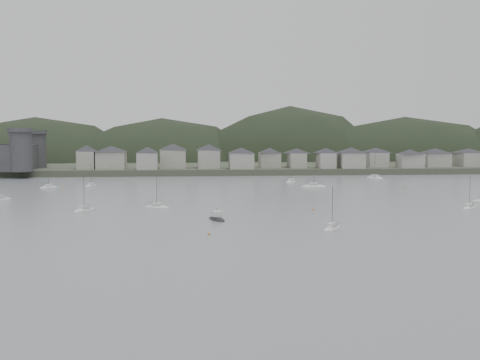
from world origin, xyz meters
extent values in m
plane|color=slate|center=(0.00, 0.00, 0.00)|extent=(900.00, 900.00, 0.00)
cube|color=#383D2D|center=(0.00, 295.00, 1.50)|extent=(900.00, 250.00, 3.00)
ellipsoid|color=black|center=(-110.87, 271.94, -10.14)|extent=(138.98, 92.48, 81.13)
ellipsoid|color=black|center=(-32.30, 272.87, -9.97)|extent=(132.08, 90.41, 79.74)
ellipsoid|color=black|center=(50.65, 272.93, -12.68)|extent=(133.88, 88.37, 101.41)
ellipsoid|color=black|center=(125.95, 267.91, -10.32)|extent=(165.81, 81.78, 82.55)
cylinder|color=#353537|center=(-92.00, 166.00, 12.00)|extent=(10.00, 10.00, 18.00)
cylinder|color=#353537|center=(-92.00, 194.00, 11.50)|extent=(10.00, 10.00, 17.00)
cube|color=#353537|center=(-92.00, 180.00, 9.00)|extent=(3.50, 30.00, 12.00)
cube|color=gray|center=(-65.00, 181.96, 7.29)|extent=(8.34, 12.91, 8.59)
pyramid|color=#2C2C31|center=(-65.00, 181.96, 13.09)|extent=(15.78, 15.78, 3.01)
cube|color=gray|center=(-53.32, 181.32, 7.18)|extent=(13.68, 13.35, 8.36)
pyramid|color=#2C2C31|center=(-53.32, 181.32, 12.82)|extent=(20.07, 20.07, 2.93)
cube|color=gray|center=(-35.57, 176.02, 7.04)|extent=(9.78, 10.20, 8.08)
pyramid|color=#2C2C31|center=(-35.57, 176.02, 12.49)|extent=(14.83, 14.83, 2.83)
cube|color=gray|center=(-23.51, 185.65, 7.55)|extent=(12.59, 13.33, 9.09)
pyramid|color=#2C2C31|center=(-23.51, 185.65, 13.68)|extent=(19.24, 19.24, 3.18)
cube|color=gray|center=(-5.75, 184.10, 7.43)|extent=(10.74, 12.17, 8.87)
pyramid|color=#2C2C31|center=(-5.75, 184.10, 13.42)|extent=(17.01, 17.01, 3.10)
cube|color=gray|center=(9.92, 177.53, 6.85)|extent=(11.63, 12.09, 7.69)
pyramid|color=#2C2C31|center=(9.92, 177.53, 12.04)|extent=(17.61, 17.61, 2.69)
cube|color=gray|center=(25.25, 186.19, 6.72)|extent=(10.37, 9.35, 7.44)
pyramid|color=#2C2C31|center=(25.25, 186.19, 11.74)|extent=(14.65, 14.65, 2.60)
cube|color=gray|center=(38.63, 183.79, 6.61)|extent=(8.24, 12.20, 7.22)
pyramid|color=#2C2C31|center=(38.63, 183.79, 11.48)|extent=(15.17, 15.17, 2.53)
cube|color=gray|center=(52.50, 178.55, 6.73)|extent=(8.06, 10.91, 7.46)
pyramid|color=#2C2C31|center=(52.50, 178.55, 11.77)|extent=(14.08, 14.08, 2.61)
cube|color=gray|center=(64.81, 177.06, 6.83)|extent=(11.73, 11.78, 7.66)
pyramid|color=#2C2C31|center=(64.81, 177.06, 12.00)|extent=(17.46, 17.46, 2.68)
cube|color=gray|center=(80.64, 186.91, 6.67)|extent=(10.19, 13.02, 7.33)
pyramid|color=#2C2C31|center=(80.64, 186.91, 11.62)|extent=(17.23, 17.23, 2.57)
cube|color=gray|center=(95.55, 178.06, 6.44)|extent=(11.70, 9.81, 6.88)
pyramid|color=#2C2C31|center=(95.55, 178.06, 11.08)|extent=(15.97, 15.97, 2.41)
cube|color=gray|center=(112.40, 186.91, 6.50)|extent=(12.83, 12.48, 7.00)
pyramid|color=#2C2C31|center=(112.40, 186.91, 11.22)|extent=(18.79, 18.79, 2.45)
cube|color=gray|center=(130.73, 187.42, 6.48)|extent=(11.07, 13.50, 6.97)
pyramid|color=#2C2C31|center=(130.73, 187.42, 11.19)|extent=(18.25, 18.25, 2.44)
ellipsoid|color=silver|center=(68.42, 150.00, 0.05)|extent=(7.71, 9.90, 1.94)
cube|color=silver|center=(68.42, 150.00, 1.32)|extent=(3.59, 4.01, 0.70)
cylinder|color=#3F3F42|center=(68.42, 150.00, 6.27)|extent=(0.12, 0.12, 12.14)
cylinder|color=#3F3F42|center=(69.33, 151.49, 1.87)|extent=(2.36, 3.78, 0.10)
ellipsoid|color=silver|center=(61.87, 44.81, 0.05)|extent=(6.96, 6.38, 1.43)
cube|color=silver|center=(61.87, 44.81, 1.07)|extent=(2.94, 2.82, 0.70)
cylinder|color=#3F3F42|center=(61.87, 44.81, 4.68)|extent=(0.12, 0.12, 8.97)
cylinder|color=#3F3F42|center=(62.85, 43.98, 1.62)|extent=(2.53, 2.16, 0.10)
ellipsoid|color=silver|center=(14.89, 13.39, 0.05)|extent=(6.52, 7.44, 1.51)
cube|color=silver|center=(14.89, 13.39, 1.10)|extent=(2.93, 3.10, 0.70)
cylinder|color=#3F3F42|center=(14.89, 13.39, 4.91)|extent=(0.12, 0.12, 9.43)
cylinder|color=#3F3F42|center=(15.72, 12.32, 1.65)|extent=(2.16, 2.75, 0.10)
ellipsoid|color=silver|center=(-75.36, 76.91, 0.05)|extent=(7.27, 8.31, 1.68)
cube|color=silver|center=(-75.36, 76.91, 1.19)|extent=(3.26, 3.46, 0.70)
cylinder|color=#3F3F42|center=(-74.44, 75.70, 1.74)|extent=(2.39, 3.06, 0.10)
ellipsoid|color=silver|center=(-54.35, 123.74, 0.05)|extent=(5.03, 7.27, 1.40)
cube|color=silver|center=(-54.35, 123.74, 1.05)|extent=(2.44, 2.87, 0.70)
cylinder|color=#3F3F42|center=(-54.35, 123.74, 4.57)|extent=(0.12, 0.12, 8.73)
cylinder|color=#3F3F42|center=(-53.81, 122.60, 1.60)|extent=(1.44, 2.88, 0.10)
ellipsoid|color=silver|center=(-44.88, 49.49, 0.05)|extent=(6.47, 8.02, 1.59)
cube|color=silver|center=(-44.88, 49.49, 1.14)|extent=(2.98, 3.28, 0.70)
cylinder|color=#3F3F42|center=(-44.88, 49.49, 5.15)|extent=(0.12, 0.12, 9.91)
cylinder|color=#3F3F42|center=(-44.10, 48.30, 1.69)|extent=(2.04, 3.03, 0.10)
ellipsoid|color=silver|center=(-25.55, 54.40, 0.05)|extent=(7.83, 4.32, 1.49)
cube|color=silver|center=(-25.55, 54.40, 1.10)|extent=(2.96, 2.29, 0.70)
cylinder|color=#3F3F42|center=(-25.55, 54.40, 4.86)|extent=(0.12, 0.12, 9.32)
cylinder|color=#3F3F42|center=(-26.84, 54.04, 1.65)|extent=(3.26, 1.00, 0.10)
ellipsoid|color=silver|center=(-69.40, 117.90, 0.05)|extent=(7.19, 6.48, 1.47)
cube|color=silver|center=(-69.40, 117.90, 1.09)|extent=(3.02, 2.88, 0.70)
cylinder|color=#3F3F42|center=(-69.40, 117.90, 4.80)|extent=(0.12, 0.12, 9.20)
cylinder|color=#3F3F42|center=(-70.42, 118.74, 1.64)|extent=(2.63, 2.17, 0.10)
ellipsoid|color=silver|center=(31.94, 111.84, 0.05)|extent=(9.93, 4.69, 1.91)
cube|color=silver|center=(31.94, 111.84, 1.30)|extent=(3.66, 2.66, 0.70)
cylinder|color=#3F3F42|center=(31.94, 111.84, 6.16)|extent=(0.12, 0.12, 11.93)
cylinder|color=#3F3F42|center=(33.63, 112.14, 1.85)|extent=(4.24, 0.86, 0.10)
ellipsoid|color=silver|center=(26.90, 133.76, 0.05)|extent=(6.54, 7.92, 1.58)
cube|color=silver|center=(26.90, 133.76, 1.14)|extent=(2.99, 3.26, 0.70)
cylinder|color=#3F3F42|center=(26.90, 133.76, 5.13)|extent=(0.12, 0.12, 9.85)
cylinder|color=#3F3F42|center=(26.10, 134.93, 1.69)|extent=(2.09, 2.98, 0.10)
ellipsoid|color=black|center=(-9.82, 29.79, 0.05)|extent=(5.12, 8.00, 1.66)
cube|color=silver|center=(-9.82, 29.79, 1.53)|extent=(2.75, 2.84, 1.40)
cylinder|color=#3F3F42|center=(-9.82, 29.79, 2.43)|extent=(0.10, 0.10, 1.20)
sphere|color=#CA8343|center=(-63.44, 114.33, 0.15)|extent=(0.70, 0.70, 0.70)
sphere|color=#CA8343|center=(65.51, 104.18, 0.15)|extent=(0.70, 0.70, 0.70)
sphere|color=#CA8343|center=(17.60, 45.85, 0.15)|extent=(0.70, 0.70, 0.70)
sphere|color=#CA8343|center=(-12.49, 9.35, 0.15)|extent=(0.70, 0.70, 0.70)
camera|label=1|loc=(-17.37, -116.05, 21.97)|focal=45.07mm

